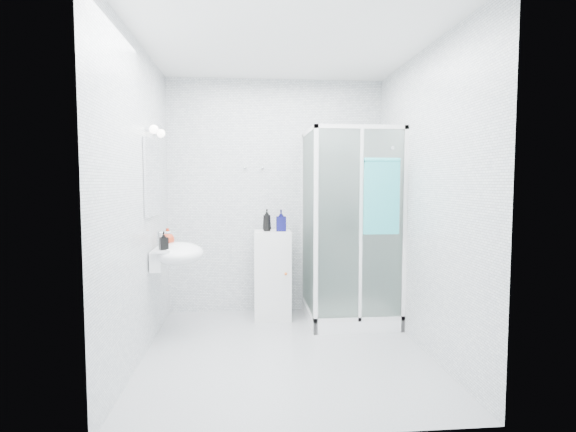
{
  "coord_description": "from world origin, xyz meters",
  "views": [
    {
      "loc": [
        -0.33,
        -3.75,
        1.45
      ],
      "look_at": [
        0.05,
        0.35,
        1.15
      ],
      "focal_mm": 28.0,
      "sensor_mm": 36.0,
      "label": 1
    }
  ],
  "objects": [
    {
      "name": "room",
      "position": [
        0.0,
        0.0,
        1.3
      ],
      "size": [
        2.4,
        2.6,
        2.6
      ],
      "color": "white",
      "rests_on": "ground"
    },
    {
      "name": "shower_enclosure",
      "position": [
        0.67,
        0.77,
        0.45
      ],
      "size": [
        0.9,
        0.95,
        2.0
      ],
      "color": "white",
      "rests_on": "ground"
    },
    {
      "name": "wall_basin",
      "position": [
        -0.99,
        0.45,
        0.8
      ],
      "size": [
        0.46,
        0.56,
        0.35
      ],
      "color": "white",
      "rests_on": "ground"
    },
    {
      "name": "mirror",
      "position": [
        -1.19,
        0.45,
        1.5
      ],
      "size": [
        0.02,
        0.6,
        0.7
      ],
      "primitive_type": "cube",
      "color": "white",
      "rests_on": "room"
    },
    {
      "name": "vanity_lights",
      "position": [
        -1.14,
        0.45,
        1.92
      ],
      "size": [
        0.1,
        0.4,
        0.08
      ],
      "color": "silver",
      "rests_on": "room"
    },
    {
      "name": "wall_hooks",
      "position": [
        -0.25,
        1.26,
        1.62
      ],
      "size": [
        0.23,
        0.06,
        0.03
      ],
      "color": "silver",
      "rests_on": "room"
    },
    {
      "name": "storage_cabinet",
      "position": [
        -0.06,
        1.0,
        0.47
      ],
      "size": [
        0.4,
        0.42,
        0.94
      ],
      "rotation": [
        0.0,
        0.0,
        -0.03
      ],
      "color": "white",
      "rests_on": "ground"
    },
    {
      "name": "hand_towel",
      "position": [
        0.93,
        0.36,
        1.35
      ],
      "size": [
        0.34,
        0.05,
        0.72
      ],
      "color": "#2FABB1",
      "rests_on": "shower_enclosure"
    },
    {
      "name": "shampoo_bottle_a",
      "position": [
        -0.12,
        1.01,
        1.06
      ],
      "size": [
        0.09,
        0.09,
        0.24
      ],
      "primitive_type": "imported",
      "rotation": [
        0.0,
        0.0,
        -0.03
      ],
      "color": "black",
      "rests_on": "storage_cabinet"
    },
    {
      "name": "shampoo_bottle_b",
      "position": [
        0.03,
        1.0,
        1.06
      ],
      "size": [
        0.11,
        0.11,
        0.23
      ],
      "primitive_type": "imported",
      "rotation": [
        0.0,
        0.0,
        -0.02
      ],
      "color": "#0B0C47",
      "rests_on": "storage_cabinet"
    },
    {
      "name": "soap_dispenser_orange",
      "position": [
        -1.08,
        0.57,
        0.94
      ],
      "size": [
        0.16,
        0.16,
        0.16
      ],
      "primitive_type": "imported",
      "rotation": [
        0.0,
        0.0,
        -0.33
      ],
      "color": "#AF3014",
      "rests_on": "wall_basin"
    },
    {
      "name": "soap_dispenser_black",
      "position": [
        -1.06,
        0.28,
        0.94
      ],
      "size": [
        0.1,
        0.1,
        0.16
      ],
      "primitive_type": "imported",
      "rotation": [
        0.0,
        0.0,
        0.41
      ],
      "color": "black",
      "rests_on": "wall_basin"
    }
  ]
}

